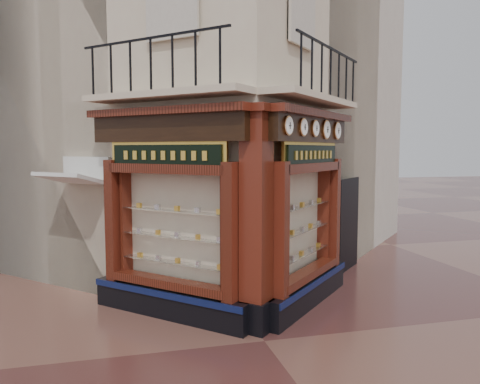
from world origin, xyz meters
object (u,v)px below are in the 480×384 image
object	(u,v)px
clock_a	(288,126)
signboard_right	(312,155)
clock_c	(315,128)
clock_d	(326,130)
signboard_left	(165,155)
clock_e	(337,131)
clock_b	(303,127)
awning	(74,300)
corner_pilaster	(256,222)

from	to	relation	value
clock_a	signboard_right	bearing A→B (deg)	4.56
clock_c	clock_d	distance (m)	0.62
signboard_left	clock_e	bearing A→B (deg)	-123.73
clock_b	clock_c	world-z (taller)	clock_b
clock_b	awning	distance (m)	6.05
clock_a	awning	bearing A→B (deg)	100.63
awning	signboard_left	world-z (taller)	signboard_left
corner_pilaster	clock_a	distance (m)	1.76
signboard_right	signboard_left	bearing A→B (deg)	135.00
clock_c	clock_a	bearing A→B (deg)	-180.00
clock_a	signboard_left	distance (m)	2.34
clock_d	awning	size ratio (longest dim) A/B	0.28
corner_pilaster	signboard_right	world-z (taller)	corner_pilaster
clock_b	signboard_left	distance (m)	2.61
clock_d	clock_e	world-z (taller)	clock_d
clock_d	signboard_left	bearing A→B (deg)	139.62
clock_a	clock_b	bearing A→B (deg)	0.00
clock_c	awning	distance (m)	6.22
corner_pilaster	clock_a	xyz separation A→B (m)	(0.56, -0.05, 1.67)
clock_e	corner_pilaster	bearing A→B (deg)	171.75
clock_b	clock_d	distance (m)	1.21
clock_a	signboard_right	distance (m)	1.49
signboard_right	corner_pilaster	bearing A→B (deg)	169.75
clock_a	signboard_left	xyz separation A→B (m)	(-2.02, 1.06, -0.52)
clock_d	clock_b	bearing A→B (deg)	-180.00
clock_b	signboard_left	bearing A→B (deg)	121.72
clock_a	clock_d	xyz separation A→B (m)	(1.33, 1.33, 0.00)
awning	signboard_left	bearing A→B (deg)	-175.66
clock_c	signboard_right	distance (m)	0.55
clock_a	signboard_right	world-z (taller)	clock_a
awning	clock_c	bearing A→B (deg)	-155.20
clock_b	clock_d	xyz separation A→B (m)	(0.86, 0.86, 0.00)
corner_pilaster	signboard_right	size ratio (longest dim) A/B	2.06
clock_c	clock_d	bearing A→B (deg)	0.00
clock_a	clock_c	distance (m)	1.26
clock_c	signboard_right	bearing A→B (deg)	41.10
clock_b	signboard_right	distance (m)	0.90
corner_pilaster	signboard_right	bearing A→B (deg)	-10.25
signboard_right	clock_c	bearing A→B (deg)	-138.90
clock_d	awning	world-z (taller)	clock_d
corner_pilaster	clock_d	size ratio (longest dim) A/B	9.92
signboard_left	clock_c	bearing A→B (deg)	-138.30
corner_pilaster	clock_d	bearing A→B (deg)	-10.78
clock_b	clock_d	size ratio (longest dim) A/B	0.85
clock_d	signboard_right	world-z (taller)	clock_d
clock_e	awning	bearing A→B (deg)	126.84
corner_pilaster	signboard_left	bearing A→B (deg)	100.25
clock_d	signboard_right	distance (m)	0.73
clock_b	signboard_left	world-z (taller)	clock_b
clock_a	awning	world-z (taller)	clock_a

